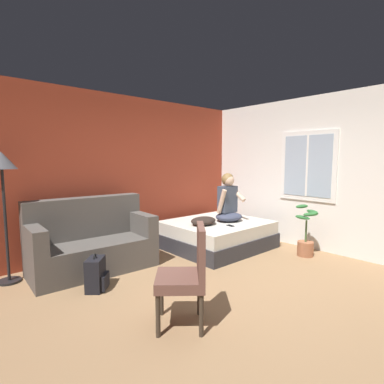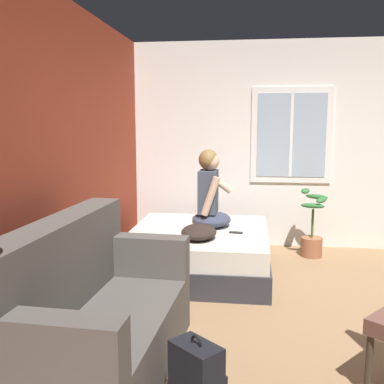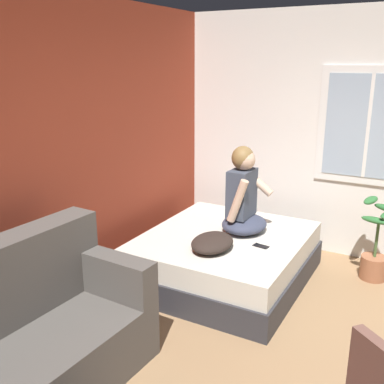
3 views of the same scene
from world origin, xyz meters
TOP-DOWN VIEW (x-y plane):
  - ground_plane at (0.00, 0.00)m, footprint 40.00×40.00m
  - wall_back_accent at (0.00, 2.56)m, footprint 10.04×0.16m
  - wall_side_with_window at (2.60, 0.01)m, footprint 0.19×6.37m
  - bed at (1.31, 1.47)m, footprint 1.72×1.54m
  - couch at (-0.85, 1.91)m, footprint 1.74×0.90m
  - side_chair at (-0.78, -0.14)m, footprint 0.65×0.65m
  - person_seated at (1.50, 1.37)m, footprint 0.53×0.46m
  - backpack at (-1.11, 1.20)m, footprint 0.35×0.35m
  - throw_pillow at (0.93, 1.43)m, footprint 0.48×0.36m
  - cell_phone at (1.21, 1.06)m, footprint 0.09×0.15m
  - floor_lamp at (-1.86, 2.18)m, footprint 0.36×0.36m
  - potted_plant at (2.06, 0.14)m, footprint 0.39×0.37m

SIDE VIEW (x-z plane):
  - ground_plane at x=0.00m, z-range 0.00..0.00m
  - backpack at x=-1.11m, z-range -0.04..0.42m
  - bed at x=1.31m, z-range 0.00..0.48m
  - potted_plant at x=2.06m, z-range -0.12..0.73m
  - couch at x=-0.85m, z-range -0.13..0.91m
  - cell_phone at x=1.21m, z-range 0.48..0.49m
  - side_chair at x=-0.78m, z-range 0.04..1.02m
  - throw_pillow at x=0.93m, z-range 0.48..0.62m
  - person_seated at x=1.50m, z-range 0.40..1.27m
  - wall_back_accent at x=0.00m, z-range 0.00..2.70m
  - wall_side_with_window at x=2.60m, z-range 0.00..2.70m
  - floor_lamp at x=-1.86m, z-range 0.58..2.28m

